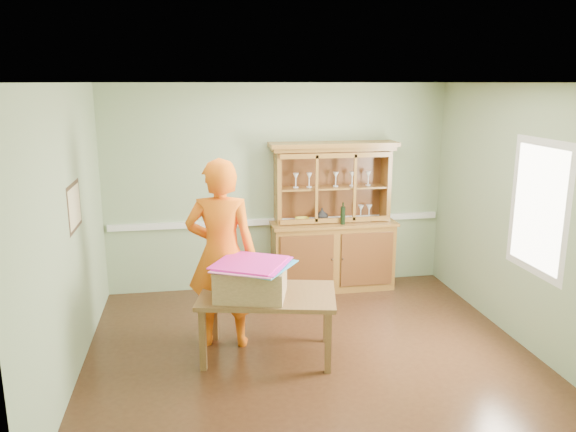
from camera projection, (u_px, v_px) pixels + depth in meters
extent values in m
plane|color=#442815|center=(309.00, 351.00, 5.78)|extent=(4.50, 4.50, 0.00)
plane|color=white|center=(311.00, 83.00, 5.16)|extent=(4.50, 4.50, 0.00)
plane|color=gray|center=(278.00, 188.00, 7.39)|extent=(4.50, 0.00, 4.50)
plane|color=gray|center=(68.00, 235.00, 5.10)|extent=(0.00, 4.00, 4.00)
plane|color=gray|center=(521.00, 216.00, 5.84)|extent=(0.00, 4.00, 4.00)
plane|color=gray|center=(376.00, 301.00, 3.55)|extent=(4.50, 0.00, 4.50)
cube|color=silver|center=(279.00, 221.00, 7.47)|extent=(4.41, 0.05, 0.08)
cube|color=#352315|center=(75.00, 206.00, 5.34)|extent=(0.03, 0.60, 0.46)
cube|color=beige|center=(75.00, 206.00, 5.34)|extent=(0.01, 0.52, 0.38)
cube|color=silver|center=(538.00, 208.00, 5.52)|extent=(0.03, 0.96, 1.36)
cube|color=white|center=(537.00, 208.00, 5.52)|extent=(0.01, 0.80, 1.20)
cube|color=olive|center=(332.00, 256.00, 7.48)|extent=(1.59, 0.49, 0.88)
cube|color=olive|center=(333.00, 223.00, 7.36)|extent=(1.65, 0.54, 0.04)
cube|color=brown|center=(330.00, 184.00, 7.48)|extent=(1.50, 0.04, 0.93)
cube|color=olive|center=(278.00, 187.00, 7.21)|extent=(0.05, 0.34, 0.93)
cube|color=olive|center=(385.00, 184.00, 7.45)|extent=(0.05, 0.34, 0.93)
cube|color=olive|center=(333.00, 148.00, 7.22)|extent=(1.59, 0.39, 0.05)
cube|color=olive|center=(333.00, 144.00, 7.19)|extent=(1.66, 0.42, 0.05)
cube|color=olive|center=(332.00, 187.00, 7.34)|extent=(1.40, 0.29, 0.02)
imported|color=#B2B2B7|center=(322.00, 214.00, 7.40)|extent=(0.16, 0.16, 0.17)
imported|color=yellow|center=(302.00, 220.00, 7.37)|extent=(0.19, 0.19, 0.05)
cylinder|color=black|center=(343.00, 213.00, 7.20)|extent=(0.06, 0.06, 0.28)
cube|color=brown|center=(268.00, 295.00, 5.56)|extent=(1.47, 1.07, 0.04)
cube|color=brown|center=(203.00, 340.00, 5.34)|extent=(0.07, 0.07, 0.62)
cube|color=brown|center=(215.00, 312.00, 5.98)|extent=(0.07, 0.07, 0.62)
cube|color=brown|center=(328.00, 342.00, 5.29)|extent=(0.07, 0.07, 0.62)
cube|color=brown|center=(326.00, 314.00, 5.93)|extent=(0.07, 0.07, 0.62)
cube|color=tan|center=(251.00, 282.00, 5.44)|extent=(0.77, 0.67, 0.31)
cube|color=#39C374|center=(253.00, 266.00, 5.40)|extent=(0.84, 0.84, 0.01)
cube|color=#2DA6D7|center=(253.00, 265.00, 5.40)|extent=(0.84, 0.84, 0.01)
cube|color=pink|center=(253.00, 264.00, 5.39)|extent=(0.84, 0.84, 0.01)
cube|color=#E222B7|center=(253.00, 263.00, 5.39)|extent=(0.84, 0.84, 0.01)
cube|color=#DD219A|center=(253.00, 263.00, 5.39)|extent=(0.84, 0.84, 0.01)
imported|color=orange|center=(221.00, 254.00, 5.74)|extent=(0.79, 0.59, 1.98)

